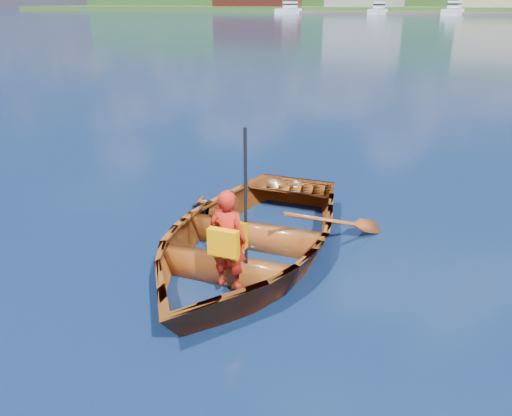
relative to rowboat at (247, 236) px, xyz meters
The scene contains 3 objects.
ground 0.92m from the rowboat, 93.29° to the left, with size 600.00×600.00×0.00m.
rowboat is the anchor object (origin of this frame).
child_paddler 0.99m from the rowboat, 72.99° to the right, with size 0.45×0.38×1.80m.
Camera 1 is at (2.92, -5.88, 3.06)m, focal length 35.00 mm.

